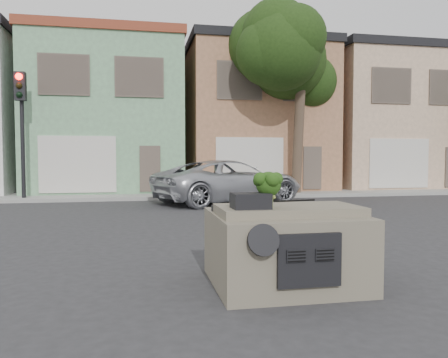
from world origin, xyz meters
name	(u,v)px	position (x,y,z in m)	size (l,w,h in m)	color
ground_plane	(237,242)	(0.00, 0.00, 0.00)	(120.00, 120.00, 0.00)	#303033
sidewalk	(185,195)	(0.00, 10.50, 0.07)	(40.00, 3.00, 0.15)	gray
townhouse_mint	(109,118)	(-3.50, 14.50, 3.77)	(7.20, 8.20, 7.55)	#78AA7E
townhouse_tan	(250,120)	(4.00, 14.50, 3.77)	(7.20, 8.20, 7.55)	#A77250
townhouse_beige	(376,122)	(11.50, 14.50, 3.77)	(7.20, 8.20, 7.55)	#CFAA8A
silver_pickup	(230,202)	(1.44, 7.70, 0.00)	(2.73, 5.92, 1.65)	silver
traffic_signal	(22,137)	(-6.50, 9.50, 2.55)	(0.40, 0.40, 5.10)	black
tree_near	(298,101)	(5.00, 9.80, 4.25)	(4.40, 4.00, 8.50)	#1E3711
car_dashboard	(284,244)	(0.00, -3.00, 0.56)	(2.00, 1.80, 1.12)	#6D6554
instrument_hump	(251,201)	(-0.58, -3.35, 1.22)	(0.48, 0.38, 0.20)	black
wiper_arm	(294,201)	(0.28, -2.62, 1.13)	(0.70, 0.03, 0.02)	black
broccoli	(269,189)	(-0.32, -3.30, 1.36)	(0.40, 0.40, 0.49)	#1C3A0F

